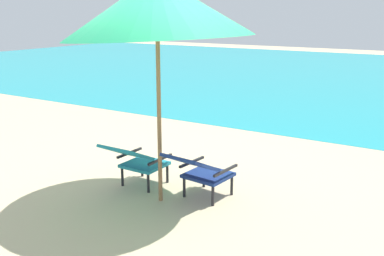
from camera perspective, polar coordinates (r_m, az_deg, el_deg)
The scene contains 5 objects.
ground_plane at distance 9.37m, azimuth 11.57°, elevation 0.25°, with size 40.00×40.00×0.00m, color #CCB78E.
ocean_band at distance 17.25m, azimuth 21.35°, elevation 6.08°, with size 40.00×18.00×0.01m, color teal.
lounge_chair_left at distance 5.92m, azimuth -7.10°, elevation -3.96°, with size 0.56×0.88×0.68m.
lounge_chair_right at distance 5.51m, azimuth 1.03°, elevation -5.30°, with size 0.62×0.92×0.68m.
beach_umbrella_center at distance 5.19m, azimuth -4.46°, elevation 15.03°, with size 2.28×2.25×2.72m.
Camera 1 is at (3.09, -4.54, 2.28)m, focal length 42.03 mm.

